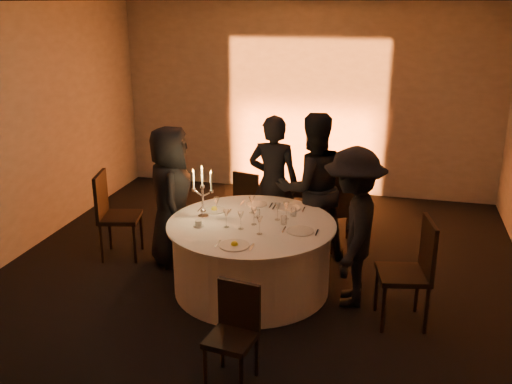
% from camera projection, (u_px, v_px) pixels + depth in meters
% --- Properties ---
extents(floor, '(7.00, 7.00, 0.00)m').
position_uv_depth(floor, '(252.00, 288.00, 6.28)').
color(floor, black).
rests_on(floor, ground).
extents(ceiling, '(7.00, 7.00, 0.00)m').
position_uv_depth(ceiling, '(251.00, 1.00, 5.32)').
color(ceiling, silver).
rests_on(ceiling, wall_back).
extents(wall_back, '(7.00, 0.00, 7.00)m').
position_uv_depth(wall_back, '(307.00, 100.00, 9.02)').
color(wall_back, '#9E9993').
rests_on(wall_back, floor).
extents(wall_front, '(7.00, 0.00, 7.00)m').
position_uv_depth(wall_front, '(58.00, 352.00, 2.59)').
color(wall_front, '#9E9993').
rests_on(wall_front, floor).
extents(uplighter_fixture, '(0.25, 0.12, 0.10)m').
position_uv_depth(uplighter_fixture, '(301.00, 193.00, 9.21)').
color(uplighter_fixture, black).
rests_on(uplighter_fixture, floor).
extents(banquet_table, '(1.80, 1.80, 0.77)m').
position_uv_depth(banquet_table, '(252.00, 256.00, 6.16)').
color(banquet_table, black).
rests_on(banquet_table, floor).
extents(chair_left, '(0.56, 0.56, 1.07)m').
position_uv_depth(chair_left, '(112.00, 210.00, 6.87)').
color(chair_left, black).
rests_on(chair_left, floor).
extents(chair_back_left, '(0.45, 0.46, 0.85)m').
position_uv_depth(chair_back_left, '(249.00, 198.00, 7.67)').
color(chair_back_left, black).
rests_on(chair_back_left, floor).
extents(chair_back_right, '(0.63, 0.63, 1.05)m').
position_uv_depth(chair_back_right, '(345.00, 204.00, 7.08)').
color(chair_back_right, black).
rests_on(chair_back_right, floor).
extents(chair_right, '(0.55, 0.55, 1.07)m').
position_uv_depth(chair_right, '(413.00, 266.00, 5.43)').
color(chair_right, black).
rests_on(chair_right, floor).
extents(chair_front, '(0.42, 0.42, 0.85)m').
position_uv_depth(chair_front, '(234.00, 328.00, 4.65)').
color(chair_front, black).
rests_on(chair_front, floor).
extents(guest_left, '(0.79, 0.95, 1.67)m').
position_uv_depth(guest_left, '(171.00, 196.00, 6.65)').
color(guest_left, black).
rests_on(guest_left, floor).
extents(guest_back_left, '(0.63, 0.42, 1.72)m').
position_uv_depth(guest_back_left, '(273.00, 183.00, 7.04)').
color(guest_back_left, black).
rests_on(guest_back_left, floor).
extents(guest_back_right, '(1.10, 1.02, 1.80)m').
position_uv_depth(guest_back_right, '(312.00, 188.00, 6.73)').
color(guest_back_right, black).
rests_on(guest_back_right, floor).
extents(guest_right, '(0.64, 1.09, 1.66)m').
position_uv_depth(guest_right, '(353.00, 228.00, 5.75)').
color(guest_right, black).
rests_on(guest_right, floor).
extents(plate_left, '(0.35, 0.25, 0.08)m').
position_uv_depth(plate_left, '(214.00, 209.00, 6.37)').
color(plate_left, white).
rests_on(plate_left, banquet_table).
extents(plate_back_left, '(0.36, 0.25, 0.01)m').
position_uv_depth(plate_back_left, '(256.00, 204.00, 6.57)').
color(plate_back_left, white).
rests_on(plate_back_left, banquet_table).
extents(plate_back_right, '(0.35, 0.26, 0.01)m').
position_uv_depth(plate_back_right, '(289.00, 208.00, 6.44)').
color(plate_back_right, white).
rests_on(plate_back_right, banquet_table).
extents(plate_right, '(0.36, 0.28, 0.01)m').
position_uv_depth(plate_right, '(300.00, 231.00, 5.81)').
color(plate_right, white).
rests_on(plate_right, banquet_table).
extents(plate_front, '(0.36, 0.29, 0.08)m').
position_uv_depth(plate_front, '(234.00, 245.00, 5.46)').
color(plate_front, white).
rests_on(plate_front, banquet_table).
extents(coffee_cup, '(0.11, 0.11, 0.07)m').
position_uv_depth(coffee_cup, '(198.00, 224.00, 5.94)').
color(coffee_cup, white).
rests_on(coffee_cup, banquet_table).
extents(candelabra, '(0.25, 0.12, 0.59)m').
position_uv_depth(candelabra, '(203.00, 199.00, 6.13)').
color(candelabra, silver).
rests_on(candelabra, banquet_table).
extents(wine_glass_a, '(0.07, 0.07, 0.19)m').
position_uv_depth(wine_glass_a, '(217.00, 202.00, 6.25)').
color(wine_glass_a, white).
rests_on(wine_glass_a, banquet_table).
extents(wine_glass_b, '(0.07, 0.07, 0.19)m').
position_uv_depth(wine_glass_b, '(226.00, 215.00, 5.88)').
color(wine_glass_b, white).
rests_on(wine_glass_b, banquet_table).
extents(wine_glass_c, '(0.07, 0.07, 0.19)m').
position_uv_depth(wine_glass_c, '(286.00, 207.00, 6.10)').
color(wine_glass_c, white).
rests_on(wine_glass_c, banquet_table).
extents(wine_glass_d, '(0.07, 0.07, 0.19)m').
position_uv_depth(wine_glass_d, '(254.00, 212.00, 5.95)').
color(wine_glass_d, white).
rests_on(wine_glass_d, banquet_table).
extents(wine_glass_e, '(0.07, 0.07, 0.19)m').
position_uv_depth(wine_glass_e, '(241.00, 217.00, 5.83)').
color(wine_glass_e, white).
rests_on(wine_glass_e, banquet_table).
extents(wine_glass_f, '(0.07, 0.07, 0.19)m').
position_uv_depth(wine_glass_f, '(260.00, 221.00, 5.71)').
color(wine_glass_f, white).
rests_on(wine_glass_f, banquet_table).
extents(wine_glass_g, '(0.07, 0.07, 0.19)m').
position_uv_depth(wine_glass_g, '(252.00, 201.00, 6.28)').
color(wine_glass_g, white).
rests_on(wine_glass_g, banquet_table).
extents(wine_glass_h, '(0.07, 0.07, 0.19)m').
position_uv_depth(wine_glass_h, '(278.00, 208.00, 6.07)').
color(wine_glass_h, white).
rests_on(wine_glass_h, banquet_table).
extents(tumbler_a, '(0.07, 0.07, 0.09)m').
position_uv_depth(tumbler_a, '(257.00, 214.00, 6.17)').
color(tumbler_a, white).
rests_on(tumbler_a, banquet_table).
extents(tumbler_b, '(0.07, 0.07, 0.09)m').
position_uv_depth(tumbler_b, '(284.00, 220.00, 5.99)').
color(tumbler_b, white).
rests_on(tumbler_b, banquet_table).
extents(tumbler_c, '(0.07, 0.07, 0.09)m').
position_uv_depth(tumbler_c, '(294.00, 212.00, 6.21)').
color(tumbler_c, white).
rests_on(tumbler_c, banquet_table).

